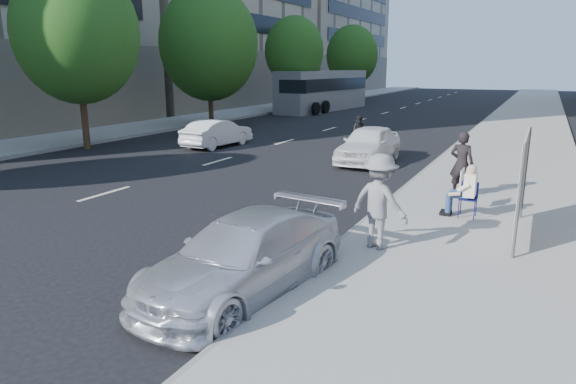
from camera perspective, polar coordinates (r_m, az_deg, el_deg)
The scene contains 16 objects.
ground at distance 10.90m, azimuth -2.95°, elevation -6.20°, with size 160.00×160.00×0.00m, color black.
near_sidewalk at distance 29.16m, azimuth 24.23°, elevation 5.45°, with size 5.00×120.00×0.15m, color #9D9B92.
far_sidewalk at distance 36.39m, azimuth -10.67°, elevation 7.87°, with size 4.50×120.00×0.15m, color #9D9B92.
tree_far_b at distance 25.29m, azimuth -22.44°, elevation 16.03°, with size 5.40×5.40×8.24m.
tree_far_c at distance 32.82m, azimuth -8.80°, elevation 15.97°, with size 6.00×6.00×8.47m.
tree_far_d at distance 43.21m, azimuth 0.69°, elevation 15.41°, with size 4.80×4.80×7.65m.
tree_far_e at distance 56.15m, azimuth 7.12°, elevation 14.85°, with size 5.40×5.40×7.89m.
seated_protester at distance 13.10m, azimuth 19.01°, elevation 0.47°, with size 0.83×1.12×1.31m.
jogger at distance 10.36m, azimuth 10.13°, elevation -1.05°, with size 1.24×0.71×1.92m, color slate.
pedestrian_woman at distance 15.18m, azimuth 18.73°, elevation 2.98°, with size 0.66×0.44×1.82m, color black.
protest_banner at distance 11.94m, azimuth 24.57°, elevation 1.31°, with size 0.08×3.06×2.20m.
parked_sedan at distance 8.69m, azimuth -4.87°, elevation -7.08°, with size 1.79×4.41×1.28m, color silver.
white_sedan_near at distance 20.46m, azimuth 8.95°, elevation 5.26°, with size 1.73×4.29×1.46m, color white.
white_sedan_mid at distance 24.55m, azimuth -7.87°, elevation 6.51°, with size 1.36×3.91×1.29m, color white.
motorcycle at distance 25.03m, azimuth 7.96°, elevation 6.63°, with size 0.70×2.04×1.42m.
bus at distance 44.60m, azimuth 3.97°, elevation 11.15°, with size 3.69×12.25×3.30m.
Camera 1 is at (5.05, -8.91, 3.74)m, focal length 32.00 mm.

